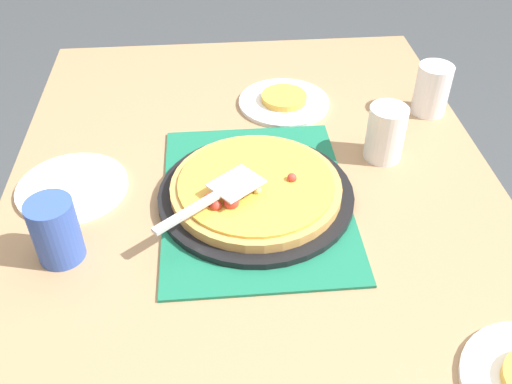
% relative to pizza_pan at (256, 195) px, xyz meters
% --- Properties ---
extents(dining_table, '(1.40, 1.00, 0.75)m').
position_rel_pizza_pan_xyz_m(dining_table, '(0.00, 0.00, -0.12)').
color(dining_table, '#9E7A56').
rests_on(dining_table, ground_plane).
extents(placemat, '(0.48, 0.36, 0.01)m').
position_rel_pizza_pan_xyz_m(placemat, '(0.00, 0.00, -0.01)').
color(placemat, '#196B4C').
rests_on(placemat, dining_table).
extents(pizza_pan, '(0.38, 0.38, 0.01)m').
position_rel_pizza_pan_xyz_m(pizza_pan, '(0.00, 0.00, 0.00)').
color(pizza_pan, black).
rests_on(pizza_pan, placemat).
extents(pizza, '(0.33, 0.33, 0.05)m').
position_rel_pizza_pan_xyz_m(pizza, '(0.00, -0.00, 0.02)').
color(pizza, tan).
rests_on(pizza, pizza_pan).
extents(plate_near_left, '(0.22, 0.22, 0.01)m').
position_rel_pizza_pan_xyz_m(plate_near_left, '(-0.35, 0.10, -0.01)').
color(plate_near_left, white).
rests_on(plate_near_left, dining_table).
extents(plate_side, '(0.22, 0.22, 0.01)m').
position_rel_pizza_pan_xyz_m(plate_side, '(-0.06, -0.36, -0.01)').
color(plate_side, white).
rests_on(plate_side, dining_table).
extents(served_slice_left, '(0.11, 0.11, 0.02)m').
position_rel_pizza_pan_xyz_m(served_slice_left, '(-0.35, 0.10, 0.01)').
color(served_slice_left, gold).
rests_on(served_slice_left, plate_near_left).
extents(cup_near, '(0.08, 0.08, 0.12)m').
position_rel_pizza_pan_xyz_m(cup_near, '(0.12, -0.35, 0.05)').
color(cup_near, '#3351AD').
rests_on(cup_near, dining_table).
extents(cup_far, '(0.08, 0.08, 0.12)m').
position_rel_pizza_pan_xyz_m(cup_far, '(-0.29, 0.44, 0.05)').
color(cup_far, white).
rests_on(cup_far, dining_table).
extents(cup_corner, '(0.08, 0.08, 0.12)m').
position_rel_pizza_pan_xyz_m(cup_corner, '(-0.12, 0.28, 0.05)').
color(cup_corner, white).
rests_on(cup_corner, dining_table).
extents(pizza_server, '(0.18, 0.21, 0.01)m').
position_rel_pizza_pan_xyz_m(pizza_server, '(0.06, -0.08, 0.06)').
color(pizza_server, silver).
rests_on(pizza_server, pizza).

